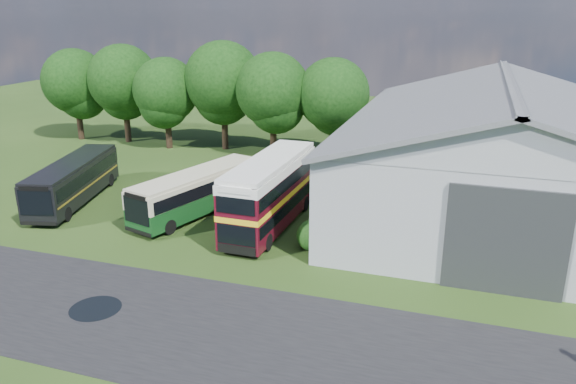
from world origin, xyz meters
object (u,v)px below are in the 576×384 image
(bus_maroon_double, at_px, (270,193))
(bus_dark_single, at_px, (74,181))
(storage_shed, at_px, (502,144))
(bus_green_single, at_px, (198,192))

(bus_maroon_double, height_order, bus_dark_single, bus_maroon_double)
(storage_shed, distance_m, bus_dark_single, 27.61)
(bus_green_single, bearing_deg, bus_dark_single, -159.87)
(storage_shed, relative_size, bus_maroon_double, 2.57)
(bus_green_single, xyz_separation_m, bus_maroon_double, (5.03, -0.67, 0.62))
(bus_green_single, relative_size, bus_dark_single, 0.98)
(storage_shed, height_order, bus_maroon_double, storage_shed)
(bus_maroon_double, xyz_separation_m, bus_dark_single, (-13.79, 0.08, -0.60))
(bus_green_single, distance_m, bus_dark_single, 8.78)
(bus_maroon_double, bearing_deg, bus_dark_single, -179.22)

